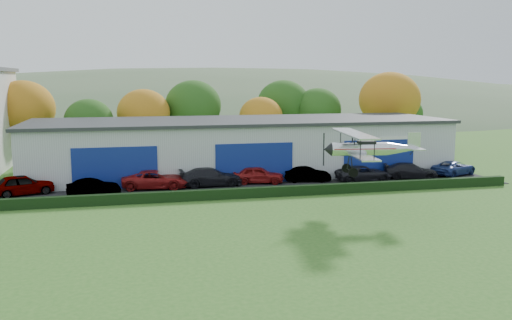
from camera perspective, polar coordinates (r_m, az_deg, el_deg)
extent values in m
plane|color=#2E621E|center=(27.22, 0.07, -11.41)|extent=(300.00, 300.00, 0.00)
cube|color=black|center=(47.67, -2.24, -2.72)|extent=(48.00, 9.00, 0.05)
cube|color=black|center=(42.99, -1.02, -3.44)|extent=(46.00, 0.60, 0.80)
cube|color=#B2B7BC|center=(54.45, -1.60, 1.32)|extent=(40.00, 12.00, 5.00)
cube|color=#2D3033|center=(54.19, -1.61, 4.10)|extent=(40.60, 12.60, 0.30)
cube|color=navy|center=(47.47, -14.41, -0.85)|extent=(7.00, 0.12, 3.60)
cube|color=navy|center=(48.69, -0.16, -0.36)|extent=(7.00, 0.12, 3.60)
cube|color=navy|center=(52.70, 12.66, 0.11)|extent=(7.00, 0.12, 3.60)
cylinder|color=#3D2614|center=(66.30, -22.80, 1.13)|extent=(0.36, 0.36, 3.15)
ellipsoid|color=#9D5313|center=(65.94, -23.02, 4.97)|extent=(6.84, 6.84, 6.16)
cylinder|color=#3D2614|center=(63.56, -16.85, 0.82)|extent=(0.36, 0.36, 2.45)
ellipsoid|color=#1E4C14|center=(63.22, -16.98, 3.94)|extent=(5.32, 5.32, 4.79)
cylinder|color=#3D2614|center=(65.42, -11.50, 1.38)|extent=(0.36, 0.36, 2.80)
ellipsoid|color=#9D5313|center=(65.06, -11.60, 4.84)|extent=(6.08, 6.08, 5.47)
cylinder|color=#3D2614|center=(67.82, -6.48, 1.88)|extent=(0.36, 0.36, 3.15)
ellipsoid|color=#1E4C14|center=(67.46, -6.55, 5.65)|extent=(6.84, 6.84, 6.16)
cylinder|color=#3D2614|center=(67.32, 0.50, 1.59)|extent=(0.36, 0.36, 2.45)
ellipsoid|color=#9D5313|center=(66.99, 0.51, 4.53)|extent=(5.32, 5.32, 4.79)
cylinder|color=#3D2614|center=(71.49, 6.36, 2.08)|extent=(0.36, 0.36, 2.80)
ellipsoid|color=#1E4C14|center=(71.17, 6.42, 5.25)|extent=(6.08, 6.08, 5.47)
cylinder|color=#3D2614|center=(70.94, 13.56, 2.13)|extent=(0.36, 0.36, 3.50)
ellipsoid|color=#9D5313|center=(70.59, 13.70, 6.13)|extent=(7.60, 7.60, 6.84)
cylinder|color=#3D2614|center=(76.37, 14.88, 2.12)|extent=(0.36, 0.36, 2.45)
ellipsoid|color=#1E4C14|center=(76.08, 14.98, 4.71)|extent=(5.32, 5.32, 4.79)
cylinder|color=#3D2614|center=(72.14, 2.84, 2.32)|extent=(0.36, 0.36, 3.15)
ellipsoid|color=#1E4C14|center=(71.81, 2.86, 5.86)|extent=(6.84, 6.84, 6.16)
ellipsoid|color=#4C6642|center=(168.75, -4.29, 0.01)|extent=(320.00, 196.00, 56.00)
ellipsoid|color=#4C6642|center=(191.74, 16.85, 2.33)|extent=(240.00, 126.00, 36.00)
imported|color=gray|center=(47.56, -23.13, -2.38)|extent=(5.26, 3.60, 1.66)
imported|color=gray|center=(45.37, -16.53, -2.74)|extent=(4.27, 2.01, 1.35)
imported|color=maroon|center=(47.09, -10.39, -2.01)|extent=(5.87, 3.33, 1.55)
imported|color=black|center=(47.57, -4.73, -1.77)|extent=(5.50, 2.32, 1.59)
imported|color=maroon|center=(48.64, 0.23, -1.54)|extent=(4.80, 2.75, 1.54)
imported|color=gray|center=(49.69, 5.37, -1.47)|extent=(4.29, 2.07, 1.36)
imported|color=black|center=(50.55, 11.13, -1.40)|extent=(5.12, 2.46, 1.41)
imported|color=black|center=(52.95, 15.76, -1.09)|extent=(5.36, 3.45, 1.44)
imported|color=navy|center=(56.14, 19.86, -0.79)|extent=(5.44, 4.12, 1.37)
cylinder|color=silver|center=(38.28, 10.66, 1.13)|extent=(3.96, 1.47, 0.92)
cone|color=silver|center=(39.22, 14.97, 1.16)|extent=(2.35, 1.23, 0.92)
cone|color=black|center=(37.76, 7.46, 1.11)|extent=(0.64, 0.98, 0.92)
cube|color=#9C0C07|center=(38.36, 11.10, 1.21)|extent=(4.37, 1.54, 0.06)
cube|color=black|center=(38.37, 11.41, 1.77)|extent=(1.30, 0.78, 0.25)
cube|color=silver|center=(38.27, 10.36, 0.68)|extent=(2.32, 7.44, 0.10)
cube|color=silver|center=(38.06, 10.11, 2.73)|extent=(2.48, 7.86, 0.10)
cylinder|color=black|center=(35.53, 10.79, 1.20)|extent=(0.07, 0.07, 1.32)
cylinder|color=black|center=(35.79, 12.21, 1.21)|extent=(0.07, 0.07, 1.32)
cylinder|color=black|center=(40.62, 8.78, 2.14)|extent=(0.07, 0.07, 1.32)
cylinder|color=black|center=(40.84, 10.03, 2.15)|extent=(0.07, 0.07, 1.32)
cylinder|color=black|center=(37.75, 10.24, 2.13)|extent=(0.09, 0.23, 0.76)
cylinder|color=black|center=(38.44, 9.96, 2.25)|extent=(0.09, 0.23, 0.76)
cylinder|color=black|center=(37.83, 9.91, -0.26)|extent=(0.17, 0.71, 1.25)
cylinder|color=black|center=(38.66, 9.58, -0.07)|extent=(0.17, 0.71, 1.25)
cylinder|color=black|center=(38.34, 9.72, -1.07)|extent=(0.35, 1.93, 0.07)
cylinder|color=black|center=(37.46, 10.08, -1.29)|extent=(0.67, 0.24, 0.65)
cylinder|color=black|center=(39.21, 9.39, -0.85)|extent=(0.67, 0.24, 0.65)
cylinder|color=black|center=(39.50, 15.93, 0.80)|extent=(0.38, 0.11, 0.43)
cube|color=silver|center=(39.46, 15.95, 1.24)|extent=(1.29, 2.75, 0.06)
cube|color=silver|center=(39.44, 16.11, 1.98)|extent=(0.92, 0.19, 1.12)
cube|color=black|center=(37.70, 7.05, 1.10)|extent=(0.08, 0.13, 2.24)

